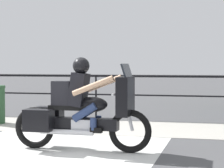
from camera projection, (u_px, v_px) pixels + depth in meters
ground_plane at (12, 154)px, 7.19m from camera, size 120.00×120.00×0.00m
sidewalk_band at (78, 126)px, 10.49m from camera, size 44.00×2.40×0.01m
crosswalk_band at (37, 158)px, 6.87m from camera, size 3.71×6.00×0.01m
fence_railing at (96, 84)px, 11.98m from camera, size 36.00×0.05×1.20m
motorcycle at (81, 109)px, 7.47m from camera, size 2.45×0.76×1.60m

